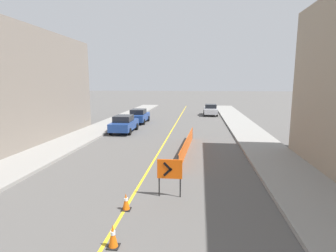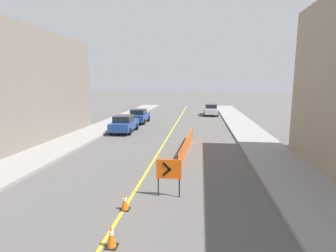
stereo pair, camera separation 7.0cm
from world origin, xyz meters
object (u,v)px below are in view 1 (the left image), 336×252
object	(u,v)px
traffic_cone_fourth	(113,236)
arrow_barricade_primary	(170,171)
parked_car_curb_mid	(139,116)
parked_car_curb_far	(210,110)
parked_car_curb_near	(124,124)
traffic_cone_fifth	(126,202)

from	to	relation	value
traffic_cone_fourth	arrow_barricade_primary	distance (m)	3.77
parked_car_curb_mid	parked_car_curb_far	xyz separation A→B (m)	(8.47, 8.10, 0.00)
arrow_barricade_primary	parked_car_curb_near	xyz separation A→B (m)	(-5.80, 13.36, -0.29)
arrow_barricade_primary	traffic_cone_fourth	bearing A→B (deg)	-109.81
parked_car_curb_mid	traffic_cone_fifth	bearing A→B (deg)	-78.72
traffic_cone_fourth	parked_car_curb_far	world-z (taller)	parked_car_curb_far
traffic_cone_fourth	parked_car_curb_mid	distance (m)	23.20
parked_car_curb_mid	parked_car_curb_far	distance (m)	11.72
traffic_cone_fifth	parked_car_curb_near	world-z (taller)	parked_car_curb_near
arrow_barricade_primary	parked_car_curb_near	world-z (taller)	parked_car_curb_near
parked_car_curb_near	arrow_barricade_primary	bearing A→B (deg)	-67.49
parked_car_curb_far	traffic_cone_fourth	bearing A→B (deg)	-97.38
traffic_cone_fifth	parked_car_curb_far	distance (m)	28.95
traffic_cone_fourth	arrow_barricade_primary	bearing A→B (deg)	71.14
arrow_barricade_primary	parked_car_curb_far	bearing A→B (deg)	83.47
parked_car_curb_far	traffic_cone_fifth	bearing A→B (deg)	-98.41
traffic_cone_fifth	arrow_barricade_primary	size ratio (longest dim) A/B	0.41
traffic_cone_fourth	parked_car_curb_mid	bearing A→B (deg)	101.44
traffic_cone_fourth	parked_car_curb_mid	xyz separation A→B (m)	(-4.60, 22.73, 0.46)
traffic_cone_fourth	arrow_barricade_primary	world-z (taller)	arrow_barricade_primary
parked_car_curb_mid	parked_car_curb_near	bearing A→B (deg)	-90.72
parked_car_curb_near	parked_car_curb_far	distance (m)	16.34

